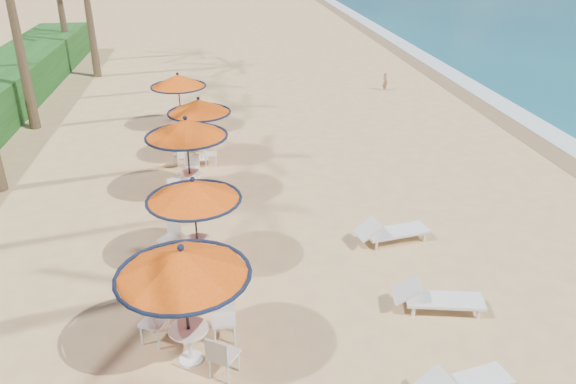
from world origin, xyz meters
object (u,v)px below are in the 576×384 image
object	(u,v)px
lounger_far	(390,231)
station_2	(185,135)
station_1	(193,202)
lounger_mid	(435,298)
lounger_near	(462,383)
station_4	(180,86)
station_3	(198,114)
station_0	(185,277)

from	to	relation	value
lounger_far	station_2	bearing A→B (deg)	135.76
station_1	lounger_mid	world-z (taller)	station_1
station_2	lounger_near	distance (m)	10.34
station_4	station_3	bearing A→B (deg)	-77.88
lounger_mid	station_0	bearing A→B (deg)	-159.49
station_1	station_3	bearing A→B (deg)	89.61
station_1	lounger_far	world-z (taller)	station_1
station_2	lounger_mid	xyz separation A→B (m)	(5.39, -6.50, -1.63)
station_0	lounger_far	distance (m)	6.48
lounger_far	station_4	bearing A→B (deg)	109.38
station_0	lounger_mid	bearing A→B (deg)	9.06
station_0	lounger_mid	size ratio (longest dim) A/B	1.27
station_1	lounger_mid	xyz separation A→B (m)	(5.10, -2.50, -1.39)
station_0	station_2	distance (m)	7.33
station_4	lounger_mid	world-z (taller)	station_4
station_0	station_2	xyz separation A→B (m)	(-0.23, 7.32, 0.08)
station_1	station_2	distance (m)	4.02
lounger_near	station_0	bearing A→B (deg)	149.20
station_3	lounger_far	bearing A→B (deg)	-52.57
lounger_mid	station_2	bearing A→B (deg)	141.09
station_4	lounger_far	bearing A→B (deg)	-60.39
station_3	lounger_mid	bearing A→B (deg)	-61.72
station_4	lounger_far	distance (m)	11.65
station_0	station_3	distance (m)	10.22
station_2	lounger_near	bearing A→B (deg)	-60.96
station_2	station_3	bearing A→B (deg)	83.53
station_3	lounger_near	xyz separation A→B (m)	(4.63, -11.82, -1.39)
station_0	station_3	xyz separation A→B (m)	(0.10, 10.22, -0.19)
station_1	station_4	xyz separation A→B (m)	(-0.73, 10.50, 0.05)
station_0	station_1	world-z (taller)	station_0
station_4	lounger_mid	size ratio (longest dim) A/B	1.15
station_4	station_1	bearing A→B (deg)	-86.05
station_4	lounger_near	world-z (taller)	station_4
station_2	station_4	bearing A→B (deg)	93.91
station_2	lounger_mid	world-z (taller)	station_2
station_3	lounger_mid	world-z (taller)	station_3
station_1	station_0	bearing A→B (deg)	-90.85
station_0	station_2	bearing A→B (deg)	91.82
station_4	lounger_far	world-z (taller)	station_4
station_0	lounger_far	bearing A→B (deg)	36.80
station_1	station_2	bearing A→B (deg)	94.03
station_3	station_1	bearing A→B (deg)	-90.39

